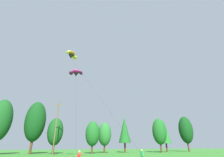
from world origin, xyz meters
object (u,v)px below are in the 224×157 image
object	(u,v)px
kite_flyer_mid	(142,155)
parafoil_kite_mid_orange	(71,55)
utility_pole	(56,126)
parafoil_kite_high_magenta	(76,73)

from	to	relation	value
kite_flyer_mid	parafoil_kite_mid_orange	distance (m)	23.72
utility_pole	kite_flyer_mid	distance (m)	27.23
kite_flyer_mid	utility_pole	bearing A→B (deg)	112.78
parafoil_kite_high_magenta	parafoil_kite_mid_orange	world-z (taller)	parafoil_kite_mid_orange
parafoil_kite_high_magenta	parafoil_kite_mid_orange	size ratio (longest dim) A/B	0.81
kite_flyer_mid	parafoil_kite_high_magenta	bearing A→B (deg)	123.77
kite_flyer_mid	parafoil_kite_high_magenta	xyz separation A→B (m)	(-7.96, 11.91, 15.45)
parafoil_kite_high_magenta	parafoil_kite_mid_orange	xyz separation A→B (m)	(-1.39, -1.10, 3.48)
kite_flyer_mid	parafoil_kite_high_magenta	distance (m)	21.07
parafoil_kite_mid_orange	utility_pole	bearing A→B (deg)	93.99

